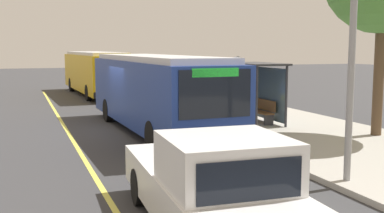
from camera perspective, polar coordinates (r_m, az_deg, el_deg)
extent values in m
plane|color=#38383A|center=(19.00, -8.12, -2.77)|extent=(120.00, 120.00, 0.00)
cube|color=#A8A399|center=(21.06, 8.04, -1.59)|extent=(44.00, 6.40, 0.15)
cube|color=#E0D64C|center=(18.67, -14.74, -3.10)|extent=(36.00, 0.14, 0.01)
cube|color=navy|center=(18.12, -4.47, 1.74)|extent=(11.03, 2.87, 2.40)
cube|color=silver|center=(18.05, -4.51, 5.85)|extent=(10.14, 2.59, 0.20)
cube|color=black|center=(12.97, 2.85, 1.53)|extent=(0.10, 2.17, 1.34)
cube|color=black|center=(18.52, -0.67, 2.78)|extent=(9.64, 0.32, 1.06)
cube|color=yellow|center=(18.66, -0.66, -1.11)|extent=(10.40, 0.34, 0.28)
cube|color=#26D83F|center=(12.92, 2.88, 4.12)|extent=(0.07, 1.40, 0.24)
cube|color=black|center=(13.18, 2.84, -4.78)|extent=(0.15, 2.50, 0.36)
cylinder|color=black|center=(15.54, 3.44, -3.06)|extent=(1.01, 0.31, 1.00)
cylinder|color=black|center=(14.71, -4.73, -3.65)|extent=(1.01, 0.31, 1.00)
cylinder|color=black|center=(21.70, -4.16, -0.15)|extent=(1.01, 0.31, 1.00)
cylinder|color=black|center=(21.11, -10.13, -0.45)|extent=(1.01, 0.31, 1.00)
cube|color=gold|center=(33.07, -11.60, 4.06)|extent=(11.32, 3.03, 2.40)
cube|color=silver|center=(33.03, -11.65, 6.31)|extent=(10.42, 2.74, 0.20)
cube|color=black|center=(27.55, -9.33, 4.42)|extent=(0.13, 2.17, 1.34)
cube|color=black|center=(33.33, -9.43, 4.63)|extent=(9.87, 0.46, 1.06)
cube|color=black|center=(33.41, -9.38, 2.45)|extent=(10.66, 0.49, 0.28)
cube|color=#26D83F|center=(27.53, -9.35, 5.64)|extent=(0.09, 1.40, 0.24)
cube|color=black|center=(27.64, -9.26, 1.41)|extent=(0.19, 2.50, 0.36)
cylinder|color=black|center=(30.02, -8.08, 1.82)|extent=(1.01, 0.32, 1.00)
cylinder|color=black|center=(29.52, -12.43, 1.64)|extent=(1.01, 0.32, 1.00)
cylinder|color=black|center=(36.66, -10.81, 2.72)|extent=(1.01, 0.32, 1.00)
cylinder|color=black|center=(36.25, -14.39, 2.58)|extent=(1.01, 0.32, 1.00)
cube|color=white|center=(8.62, 1.67, -10.24)|extent=(5.49, 2.26, 0.75)
cube|color=white|center=(7.56, 4.06, -6.65)|extent=(1.98, 1.99, 0.80)
cube|color=black|center=(6.73, 7.07, -8.89)|extent=(0.11, 1.60, 0.60)
cylinder|color=black|center=(10.46, 3.43, -8.79)|extent=(0.77, 0.28, 0.76)
cylinder|color=black|center=(9.99, -6.40, -9.61)|extent=(0.77, 0.28, 0.76)
cylinder|color=#333338|center=(18.69, 11.34, 1.17)|extent=(0.10, 0.10, 2.40)
cylinder|color=#333338|center=(18.05, 7.82, 1.04)|extent=(0.10, 0.10, 2.40)
cylinder|color=#333338|center=(20.94, 7.61, 1.88)|extent=(0.10, 0.10, 2.40)
cylinder|color=#333338|center=(20.36, 4.37, 1.77)|extent=(0.10, 0.10, 2.40)
cube|color=#333338|center=(19.41, 7.77, 5.13)|extent=(2.90, 1.60, 0.08)
cube|color=#4C606B|center=(19.80, 9.37, 1.55)|extent=(2.47, 0.04, 2.16)
cube|color=navy|center=(20.65, 6.01, 1.69)|extent=(0.06, 1.11, 1.82)
cube|color=brown|center=(19.73, 8.25, -0.65)|extent=(1.60, 0.44, 0.06)
cube|color=brown|center=(19.81, 8.87, 0.19)|extent=(1.60, 0.05, 0.44)
cube|color=#333338|center=(20.39, 7.27, -1.02)|extent=(0.08, 0.40, 0.45)
cube|color=#333338|center=(19.14, 9.27, -1.59)|extent=(0.08, 0.40, 0.45)
cylinder|color=#333338|center=(16.67, 5.51, 1.26)|extent=(0.07, 0.07, 2.80)
cube|color=white|center=(16.59, 5.49, 5.04)|extent=(0.44, 0.03, 0.56)
cube|color=red|center=(16.58, 5.45, 5.04)|extent=(0.40, 0.01, 0.16)
cylinder|color=#282D47|center=(20.11, 3.45, -0.51)|extent=(0.14, 0.14, 0.85)
cylinder|color=#282D47|center=(20.04, 2.98, -0.53)|extent=(0.14, 0.14, 0.85)
cube|color=#338C4C|center=(19.99, 3.23, 1.57)|extent=(0.24, 0.40, 0.62)
sphere|color=tan|center=(19.95, 3.24, 2.77)|extent=(0.22, 0.22, 0.22)
cylinder|color=brown|center=(17.86, 21.65, 3.25)|extent=(0.36, 0.36, 4.09)
cylinder|color=gray|center=(11.37, 18.83, 7.27)|extent=(0.16, 0.16, 6.40)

